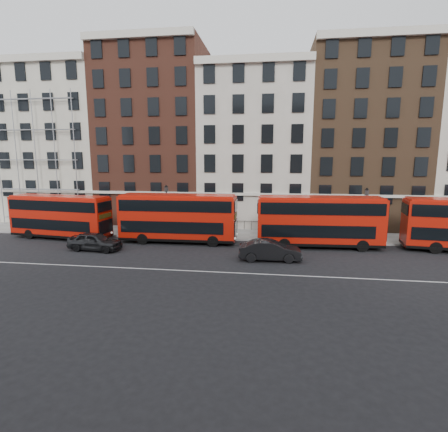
# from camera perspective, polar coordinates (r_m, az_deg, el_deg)

# --- Properties ---
(ground) EXTENTS (120.00, 120.00, 0.00)m
(ground) POSITION_cam_1_polar(r_m,az_deg,el_deg) (27.74, 2.85, -7.96)
(ground) COLOR black
(ground) RESTS_ON ground
(pavement) EXTENTS (80.00, 5.00, 0.15)m
(pavement) POSITION_cam_1_polar(r_m,az_deg,el_deg) (37.84, 4.27, -3.05)
(pavement) COLOR gray
(pavement) RESTS_ON ground
(kerb) EXTENTS (80.00, 0.30, 0.16)m
(kerb) POSITION_cam_1_polar(r_m,az_deg,el_deg) (35.41, 4.01, -3.93)
(kerb) COLOR gray
(kerb) RESTS_ON ground
(road_centre_line) EXTENTS (70.00, 0.12, 0.01)m
(road_centre_line) POSITION_cam_1_polar(r_m,az_deg,el_deg) (25.85, 2.46, -9.29)
(road_centre_line) COLOR white
(road_centre_line) RESTS_ON ground
(building_terrace) EXTENTS (64.00, 11.95, 22.00)m
(building_terrace) POSITION_cam_1_polar(r_m,az_deg,el_deg) (44.33, 4.66, 12.04)
(building_terrace) COLOR #B1AC99
(building_terrace) RESTS_ON ground
(bus_a) EXTENTS (10.87, 3.95, 4.47)m
(bus_a) POSITION_cam_1_polar(r_m,az_deg,el_deg) (39.63, -25.19, 0.05)
(bus_a) COLOR #AF1508
(bus_a) RESTS_ON ground
(bus_b) EXTENTS (11.40, 2.87, 4.77)m
(bus_b) POSITION_cam_1_polar(r_m,az_deg,el_deg) (34.44, -7.59, -0.16)
(bus_b) COLOR #AF1508
(bus_b) RESTS_ON ground
(bus_c) EXTENTS (11.51, 3.26, 4.79)m
(bus_c) POSITION_cam_1_polar(r_m,az_deg,el_deg) (33.49, 15.22, -0.69)
(bus_c) COLOR #AF1508
(bus_c) RESTS_ON ground
(car_rear) EXTENTS (4.98, 2.28, 1.66)m
(car_rear) POSITION_cam_1_polar(r_m,az_deg,el_deg) (33.76, -20.32, -3.89)
(car_rear) COLOR black
(car_rear) RESTS_ON ground
(car_front) EXTENTS (5.18, 2.05, 1.68)m
(car_front) POSITION_cam_1_polar(r_m,az_deg,el_deg) (28.91, 7.52, -5.57)
(car_front) COLOR black
(car_front) RESTS_ON ground
(lamp_post_left) EXTENTS (0.44, 0.44, 5.33)m
(lamp_post_left) POSITION_cam_1_polar(r_m,az_deg,el_deg) (37.60, -9.33, 1.42)
(lamp_post_left) COLOR black
(lamp_post_left) RESTS_ON pavement
(lamp_post_right) EXTENTS (0.44, 0.44, 5.33)m
(lamp_post_right) POSITION_cam_1_polar(r_m,az_deg,el_deg) (36.46, 22.08, 0.58)
(lamp_post_right) COLOR black
(lamp_post_right) RESTS_ON pavement
(iron_railings) EXTENTS (6.60, 0.06, 1.00)m
(iron_railings) POSITION_cam_1_polar(r_m,az_deg,el_deg) (39.87, 4.48, -1.55)
(iron_railings) COLOR black
(iron_railings) RESTS_ON pavement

